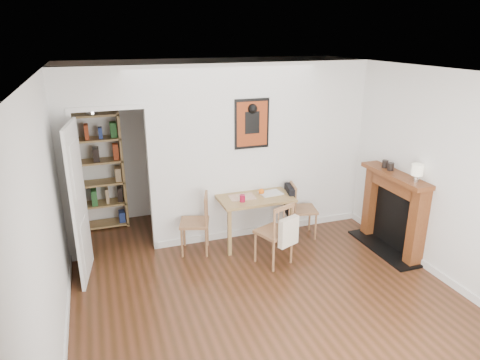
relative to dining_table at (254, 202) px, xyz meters
name	(u,v)px	position (x,y,z in m)	size (l,w,h in m)	color
ground	(258,284)	(-0.36, -1.10, -0.64)	(5.20, 5.20, 0.00)	#502A19
room_shell	(232,156)	(-0.26, 0.24, 0.66)	(5.20, 5.20, 5.20)	silver
dining_table	(254,202)	(0.00, 0.00, 0.00)	(1.07, 0.68, 0.73)	#A5834D
chair_left	(195,223)	(-0.91, -0.02, -0.20)	(0.55, 0.55, 0.88)	#966745
chair_right	(302,209)	(0.75, -0.06, -0.20)	(0.55, 0.51, 0.85)	#966745
chair_front	(274,233)	(0.03, -0.69, -0.19)	(0.58, 0.61, 0.90)	#966745
bookshelf	(98,172)	(-2.12, 1.30, 0.28)	(0.78, 0.31, 1.86)	#A5834D
fireplace	(394,209)	(1.80, -0.85, -0.02)	(0.45, 1.25, 1.16)	brown
red_glass	(242,198)	(-0.24, -0.14, 0.14)	(0.08, 0.08, 0.10)	maroon
orange_fruit	(261,191)	(0.13, 0.04, 0.13)	(0.09, 0.09, 0.09)	orange
placemat	(242,197)	(-0.18, 0.02, 0.09)	(0.36, 0.27, 0.00)	beige
notebook	(271,193)	(0.26, 0.01, 0.10)	(0.32, 0.23, 0.02)	silver
mantel_lamp	(417,171)	(1.77, -1.22, 0.66)	(0.15, 0.15, 0.23)	silver
ceramic_jar_a	(391,167)	(1.76, -0.72, 0.57)	(0.09, 0.09, 0.11)	black
ceramic_jar_b	(385,164)	(1.77, -0.59, 0.57)	(0.09, 0.09, 0.11)	black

